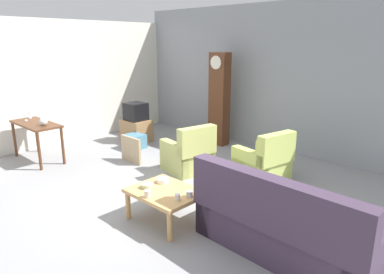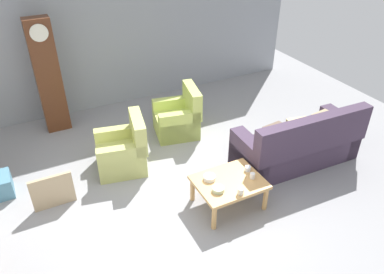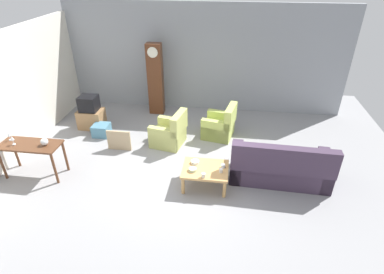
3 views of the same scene
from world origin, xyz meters
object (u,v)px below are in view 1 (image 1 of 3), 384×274
Objects in this scene: tv_crt at (136,111)px; cup_white_porcelain at (177,197)px; framed_picture_leaning at (131,150)px; bowl_white_stacked at (163,180)px; wine_glass_mid at (25,114)px; tv_stand_cabinet at (137,130)px; cup_blue_rimmed at (189,194)px; armchair_olive_far at (263,164)px; wine_glass_tall at (29,113)px; grandfather_clock at (219,99)px; bowl_shallow_green at (147,186)px; couch_floral at (283,227)px; coffee_table_wood at (166,195)px; console_table_dark at (36,128)px; glass_dome_cloche at (43,122)px; storage_box_blue at (134,141)px; cup_cream_tall at (148,194)px; armchair_olive_near at (189,156)px.

tv_crt reaches higher than cup_white_porcelain.
framed_picture_leaning reaches higher than bowl_white_stacked.
bowl_white_stacked is 0.81× the size of wine_glass_mid.
tv_stand_cabinet is 4.37m from cup_blue_rimmed.
armchair_olive_far is at bearing 94.78° from cup_blue_rimmed.
wine_glass_tall reaches higher than armchair_olive_far.
bowl_shallow_green is at bearing -65.63° from grandfather_clock.
couch_floral is 2.22× the size of coffee_table_wood.
bowl_white_stacked is at bearing 172.85° from cup_blue_rimmed.
wine_glass_tall is (-5.85, -0.38, 0.57)m from couch_floral.
console_table_dark is 3.54m from bowl_shallow_green.
wine_glass_mid is (-0.30, -0.07, 0.26)m from console_table_dark.
coffee_table_wood is 0.39m from cup_blue_rimmed.
glass_dome_cloche is (-1.14, -1.22, 0.61)m from framed_picture_leaning.
storage_box_blue is (0.45, -0.42, -0.11)m from tv_stand_cabinet.
grandfather_clock is at bearing 138.53° from couch_floral.
cup_cream_tall is at bearing -32.11° from framed_picture_leaning.
coffee_table_wood is at bearing 0.18° from wine_glass_tall.
cup_blue_rimmed is (3.83, -2.09, 0.21)m from tv_stand_cabinet.
cup_blue_rimmed is at bearing -7.15° from bowl_white_stacked.
wine_glass_mid is at bearing -177.50° from coffee_table_wood.
tv_stand_cabinet is at bearing 179.36° from armchair_olive_far.
coffee_table_wood is 3.79m from console_table_dark.
bowl_shallow_green is at bearing 0.96° from wine_glass_mid.
cup_white_porcelain is 0.18m from cup_blue_rimmed.
tv_crt is at bearing 179.36° from armchair_olive_far.
couch_floral is at bearing -24.31° from armchair_olive_near.
console_table_dark is (-2.71, -1.67, 0.37)m from armchair_olive_near.
bowl_white_stacked is at bearing 4.59° from glass_dome_cloche.
armchair_olive_near is 1.64m from bowl_white_stacked.
grandfather_clock is (-0.76, 1.81, 0.78)m from armchair_olive_near.
tv_crt reaches higher than cup_cream_tall.
coffee_table_wood is at bearing -95.24° from armchair_olive_far.
bowl_shallow_green is (1.58, -3.49, -0.61)m from grandfather_clock.
wine_glass_mid is at bearing -144.11° from framed_picture_leaning.
cup_cream_tall is at bearing -94.81° from armchair_olive_far.
tv_stand_cabinet is 8.13× the size of cup_white_porcelain.
cup_blue_rimmed is (0.37, 0.08, 0.10)m from coffee_table_wood.
tv_stand_cabinet is 0.62m from storage_box_blue.
armchair_olive_far is 2.03m from bowl_white_stacked.
couch_floral is at bearing 22.89° from cup_cream_tall.
tv_crt is 4.37m from cup_blue_rimmed.
armchair_olive_far is 11.05× the size of cup_white_porcelain.
grandfather_clock reaches higher than couch_floral.
storage_box_blue is 3.83m from cup_white_porcelain.
armchair_olive_near is at bearing -5.85° from storage_box_blue.
tv_stand_cabinet is 3.95m from bowl_shallow_green.
cup_blue_rimmed is 0.92× the size of cup_cream_tall.
cup_blue_rimmed is at bearing -45.70° from armchair_olive_near.
couch_floral is 24.24× the size of cup_blue_rimmed.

